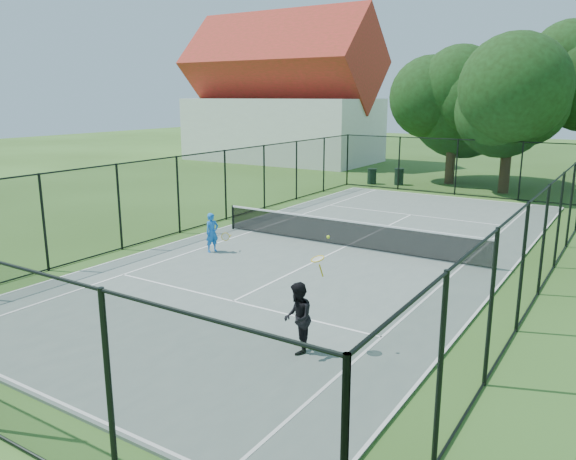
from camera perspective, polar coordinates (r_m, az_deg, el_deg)
The scene contains 11 objects.
ground at distance 19.81m, azimuth 5.89°, elevation -1.85°, with size 120.00×120.00×0.00m, color #32511C.
tennis_court at distance 19.80m, azimuth 5.89°, elevation -1.77°, with size 11.00×24.00×0.06m, color slate.
tennis_net at distance 19.66m, azimuth 5.93°, elevation -0.23°, with size 10.08×0.08×0.95m.
fence at distance 19.47m, azimuth 5.99°, elevation 2.41°, with size 13.10×26.10×3.00m.
tree_near_left at distance 35.31m, azimuth 16.61°, elevation 13.39°, with size 6.85×6.85×8.93m.
tree_near_mid at distance 32.79m, azimuth 21.72°, elevation 12.02°, with size 6.10×6.10×7.98m.
building at distance 46.69m, azimuth -0.60°, elevation 13.12°, with size 15.30×8.15×11.87m.
trash_bin_left at distance 34.53m, azimuth 8.52°, elevation 5.43°, with size 0.58×0.58×0.93m.
trash_bin_right at distance 34.41m, azimuth 11.21°, elevation 5.35°, with size 0.58×0.58×0.99m.
player_blue at distance 19.06m, azimuth -7.71°, elevation -0.26°, with size 0.81×0.56×1.33m.
player_black at distance 11.57m, azimuth 1.00°, elevation -8.89°, with size 0.85×1.00×2.42m.
Camera 1 is at (8.51, -17.11, 5.21)m, focal length 35.00 mm.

